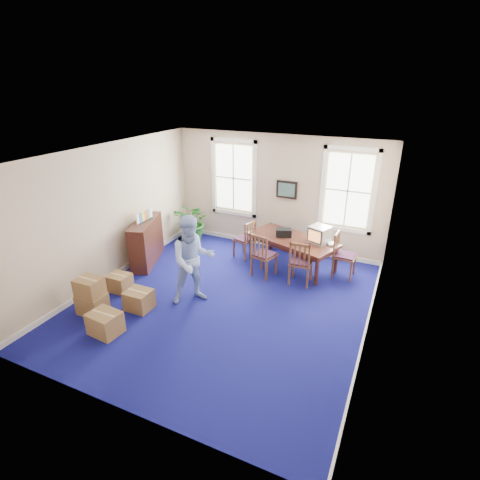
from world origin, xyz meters
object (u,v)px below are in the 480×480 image
at_px(man, 193,260).
at_px(credenza, 146,241).
at_px(chair_near_left, 264,254).
at_px(cardboard_boxes, 102,295).
at_px(conference_table, 292,252).
at_px(crt_tv, 320,234).
at_px(potted_plant, 193,222).

height_order(man, credenza, man).
distance_m(chair_near_left, cardboard_boxes, 3.79).
height_order(conference_table, crt_tv, crt_tv).
xyz_separation_m(credenza, cardboard_boxes, (0.64, -2.32, -0.19)).
bearing_deg(potted_plant, crt_tv, -4.32).
distance_m(potted_plant, cardboard_boxes, 4.03).
distance_m(crt_tv, credenza, 4.46).
relative_size(crt_tv, potted_plant, 0.41).
bearing_deg(credenza, potted_plant, 56.50).
bearing_deg(chair_near_left, credenza, 23.96).
relative_size(chair_near_left, credenza, 0.73).
height_order(chair_near_left, cardboard_boxes, chair_near_left).
distance_m(chair_near_left, man, 2.01).
bearing_deg(cardboard_boxes, chair_near_left, 50.03).
relative_size(crt_tv, man, 0.25).
distance_m(credenza, cardboard_boxes, 2.41).
distance_m(chair_near_left, credenza, 3.13).
bearing_deg(crt_tv, cardboard_boxes, -112.98).
bearing_deg(man, chair_near_left, 18.73).
height_order(conference_table, cardboard_boxes, cardboard_boxes).
relative_size(conference_table, credenza, 1.47).
relative_size(crt_tv, cardboard_boxes, 0.34).
xyz_separation_m(man, potted_plant, (-1.71, 2.83, -0.38)).
distance_m(crt_tv, man, 3.29).
relative_size(crt_tv, credenza, 0.32).
height_order(man, potted_plant, man).
bearing_deg(potted_plant, chair_near_left, -22.59).
distance_m(man, cardboard_boxes, 1.98).
xyz_separation_m(conference_table, man, (-1.42, -2.49, 0.60)).
relative_size(conference_table, potted_plant, 1.86).
height_order(chair_near_left, potted_plant, potted_plant).
distance_m(man, credenza, 2.43).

